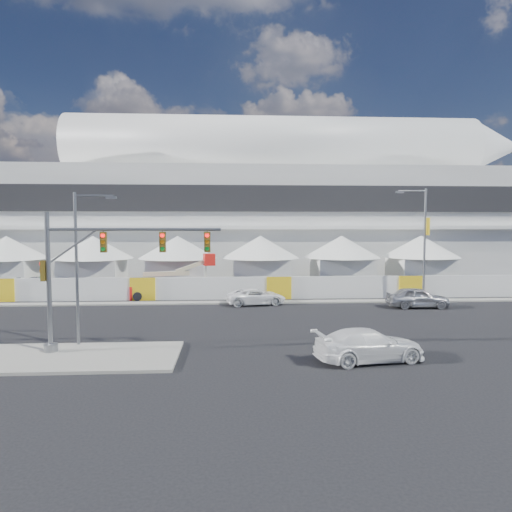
{
  "coord_description": "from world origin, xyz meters",
  "views": [
    {
      "loc": [
        1.57,
        -25.73,
        6.67
      ],
      "look_at": [
        3.69,
        10.0,
        4.17
      ],
      "focal_mm": 32.0,
      "sensor_mm": 36.0,
      "label": 1
    }
  ],
  "objects": [
    {
      "name": "lot_car_c",
      "position": [
        -16.9,
        20.47,
        0.73
      ],
      "size": [
        3.27,
        5.35,
        1.45
      ],
      "primitive_type": "imported",
      "rotation": [
        0.0,
        0.0,
        1.84
      ],
      "color": "#A8A9AD",
      "rests_on": "ground"
    },
    {
      "name": "traffic_mast",
      "position": [
        -5.64,
        -2.16,
        4.11
      ],
      "size": [
        9.09,
        0.69,
        7.15
      ],
      "color": "gray",
      "rests_on": "median_island"
    },
    {
      "name": "ground",
      "position": [
        0.0,
        0.0,
        0.0
      ],
      "size": [
        160.0,
        160.0,
        0.0
      ],
      "primitive_type": "plane",
      "color": "black",
      "rests_on": "ground"
    },
    {
      "name": "streetlight_median",
      "position": [
        -6.41,
        -0.8,
        4.87
      ],
      "size": [
        2.27,
        0.23,
        8.22
      ],
      "color": "slate",
      "rests_on": "median_island"
    },
    {
      "name": "far_curb",
      "position": [
        20.0,
        12.5,
        0.06
      ],
      "size": [
        80.0,
        1.2,
        0.12
      ],
      "primitive_type": "cube",
      "color": "gray",
      "rests_on": "ground"
    },
    {
      "name": "pickup_curb",
      "position": [
        3.79,
        11.71,
        0.68
      ],
      "size": [
        2.98,
        5.19,
        1.36
      ],
      "primitive_type": "imported",
      "rotation": [
        0.0,
        0.0,
        1.72
      ],
      "color": "white",
      "rests_on": "ground"
    },
    {
      "name": "hoarding_fence",
      "position": [
        6.0,
        14.5,
        1.0
      ],
      "size": [
        70.0,
        0.25,
        2.0
      ],
      "primitive_type": "cube",
      "color": "white",
      "rests_on": "ground"
    },
    {
      "name": "boom_lift",
      "position": [
        -4.65,
        15.5,
        1.06
      ],
      "size": [
        7.96,
        2.61,
        3.94
      ],
      "rotation": [
        0.0,
        0.0,
        0.23
      ],
      "color": "red",
      "rests_on": "ground"
    },
    {
      "name": "median_island",
      "position": [
        -6.0,
        -3.0,
        0.07
      ],
      "size": [
        10.0,
        5.0,
        0.15
      ],
      "primitive_type": "cube",
      "color": "gray",
      "rests_on": "ground"
    },
    {
      "name": "streetlight_curb",
      "position": [
        18.15,
        12.5,
        5.64
      ],
      "size": [
        2.88,
        0.65,
        9.72
      ],
      "color": "gray",
      "rests_on": "ground"
    },
    {
      "name": "stadium",
      "position": [
        8.71,
        41.5,
        9.45
      ],
      "size": [
        80.0,
        24.8,
        21.98
      ],
      "color": "silver",
      "rests_on": "ground"
    },
    {
      "name": "tent_row",
      "position": [
        0.5,
        24.0,
        3.15
      ],
      "size": [
        53.4,
        8.4,
        5.4
      ],
      "color": "white",
      "rests_on": "ground"
    },
    {
      "name": "lot_car_b",
      "position": [
        27.89,
        18.85,
        0.66
      ],
      "size": [
        1.84,
        3.98,
        1.32
      ],
      "primitive_type": "imported",
      "rotation": [
        0.0,
        0.0,
        1.64
      ],
      "color": "black",
      "rests_on": "ground"
    },
    {
      "name": "pickup_near",
      "position": [
        8.37,
        -4.23,
        0.79
      ],
      "size": [
        3.07,
        5.7,
        1.57
      ],
      "primitive_type": "imported",
      "rotation": [
        0.0,
        0.0,
        1.74
      ],
      "color": "white",
      "rests_on": "ground"
    },
    {
      "name": "sedan_silver",
      "position": [
        16.61,
        9.55,
        0.82
      ],
      "size": [
        2.13,
        4.9,
        1.65
      ],
      "primitive_type": "imported",
      "rotation": [
        0.0,
        0.0,
        1.53
      ],
      "color": "#ACADB0",
      "rests_on": "ground"
    }
  ]
}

